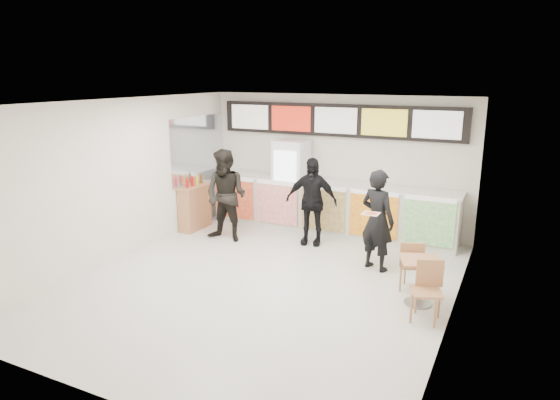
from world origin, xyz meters
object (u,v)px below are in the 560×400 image
Objects in this scene: service_counter at (329,207)px; customer_mid at (311,201)px; condiment_ledge at (195,207)px; customer_left at (226,196)px; customer_main at (377,220)px; cafe_table at (420,273)px; drinks_fridge at (291,184)px.

customer_mid is at bearing -94.44° from service_counter.
condiment_ledge is at bearing -158.95° from service_counter.
condiment_ledge is (-1.08, 0.36, -0.45)m from customer_left.
customer_main is at bearing -3.42° from customer_left.
cafe_table is 5.58m from condiment_ledge.
customer_main is 1.21× the size of cafe_table.
customer_main is at bearing -34.06° from drinks_fridge.
drinks_fridge is 2.96m from customer_main.
service_counter is at bearing 21.05° from condiment_ledge.
customer_main is 4.39m from condiment_ledge.
condiment_ledge is (-5.32, 1.67, 0.01)m from cafe_table.
customer_left is 1.78m from customer_mid.
customer_left is at bearing -170.70° from customer_mid.
cafe_table is (0.98, -1.11, -0.41)m from customer_main.
service_counter is 3.72m from cafe_table.
customer_mid is at bearing 19.01° from customer_left.
customer_main is 1.76m from customer_mid.
drinks_fridge is at bearing 30.30° from condiment_ledge.
service_counter is 2.88× the size of customer_left.
customer_left reaches higher than cafe_table.
service_counter is at bearing 111.26° from cafe_table.
drinks_fridge is at bearing 179.01° from service_counter.
drinks_fridge is 1.11× the size of customer_mid.
drinks_fridge is at bearing 120.15° from cafe_table.
customer_main is 1.54m from cafe_table.
service_counter is 2.26m from customer_main.
condiment_ledge is at bearing 141.62° from cafe_table.
service_counter is 1.03m from drinks_fridge.
drinks_fridge reaches higher than customer_left.
drinks_fridge is (-0.93, 0.02, 0.43)m from service_counter.
customer_mid is at bearing 122.77° from cafe_table.
cafe_table is at bearing -17.44° from condiment_ledge.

